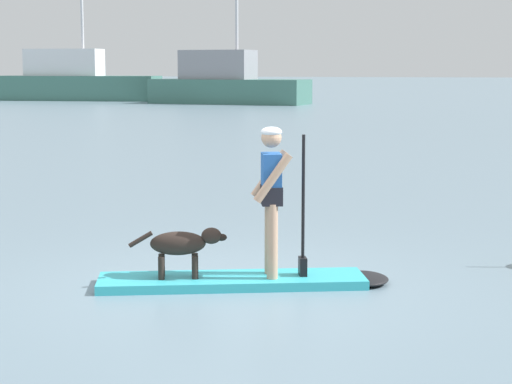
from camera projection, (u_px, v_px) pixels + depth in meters
The scene contains 6 objects.
ground_plane at pixel (232, 285), 9.78m from camera, with size 400.00×400.00×0.00m, color slate.
paddleboard at pixel (252, 281), 9.80m from camera, with size 3.24×1.73×0.10m.
person_paddler at pixel (273, 190), 9.67m from camera, with size 0.67×0.58×1.64m.
dog at pixel (183, 245), 9.68m from camera, with size 1.03×0.44×0.55m.
moored_boat_far_starboard at pixel (73, 81), 63.52m from camera, with size 12.12×3.96×12.44m.
moored_boat_starboard at pixel (226, 83), 57.80m from camera, with size 10.52×4.21×10.16m.
Camera 1 is at (2.78, -9.14, 2.38)m, focal length 62.63 mm.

